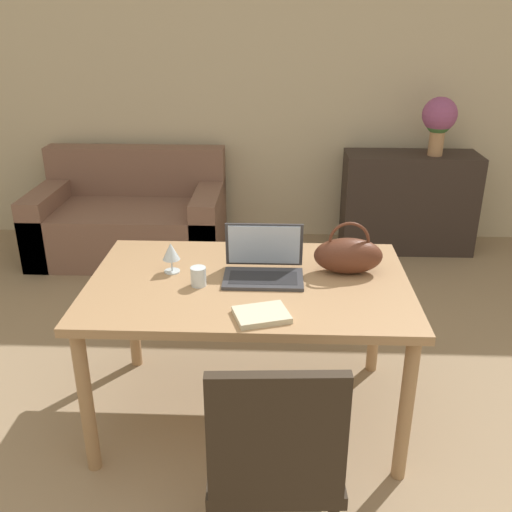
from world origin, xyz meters
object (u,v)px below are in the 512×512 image
at_px(drinking_glass, 198,276).
at_px(handbag, 348,255).
at_px(laptop, 264,263).
at_px(wine_glass, 171,252).
at_px(flower_vase, 439,119).
at_px(couch, 131,220).
at_px(chair, 275,455).

relative_size(drinking_glass, handbag, 0.27).
distance_m(laptop, wine_glass, 0.43).
bearing_deg(handbag, flower_vase, 66.39).
bearing_deg(handbag, drinking_glass, -166.29).
distance_m(couch, wine_glass, 2.15).
bearing_deg(couch, wine_glass, -70.13).
height_order(chair, wine_glass, chair).
bearing_deg(flower_vase, drinking_glass, -125.27).
bearing_deg(flower_vase, laptop, -121.49).
xyz_separation_m(laptop, flower_vase, (1.29, 2.10, 0.30)).
distance_m(laptop, handbag, 0.39).
distance_m(handbag, flower_vase, 2.26).
xyz_separation_m(laptop, wine_glass, (-0.43, 0.02, 0.04)).
relative_size(chair, laptop, 2.56).
bearing_deg(handbag, laptop, -173.56).
bearing_deg(drinking_glass, handbag, 13.71).
relative_size(drinking_glass, flower_vase, 0.19).
bearing_deg(couch, laptop, -60.12).
relative_size(chair, handbag, 2.91).
bearing_deg(couch, handbag, -51.75).
bearing_deg(drinking_glass, chair, -66.56).
bearing_deg(laptop, chair, -86.02).
height_order(couch, handbag, handbag).
distance_m(chair, drinking_glass, 0.91).
distance_m(chair, laptop, 0.97).
distance_m(wine_glass, handbag, 0.82).
xyz_separation_m(chair, wine_glass, (-0.49, 0.94, 0.31)).
bearing_deg(wine_glass, couch, 109.87).
relative_size(laptop, drinking_glass, 4.17).
relative_size(laptop, flower_vase, 0.80).
height_order(chair, flower_vase, flower_vase).
relative_size(chair, drinking_glass, 10.65).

